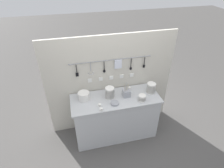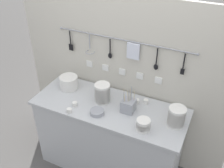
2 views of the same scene
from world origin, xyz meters
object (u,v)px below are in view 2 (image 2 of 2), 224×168
(cup_edge_near, at_px, (137,101))
(bowl_stack_short_front, at_px, (102,93))
(bowl_stack_back_corner, at_px, (143,125))
(plate_stack, at_px, (69,82))
(cup_mid_row, at_px, (69,111))
(bowl_stack_nested_right, at_px, (177,117))
(steel_mixing_bowl, at_px, (97,112))
(cup_front_right, at_px, (75,104))
(cup_by_caddy, at_px, (146,102))
(cutlery_caddy, at_px, (128,105))

(cup_edge_near, bearing_deg, bowl_stack_short_front, -159.68)
(bowl_stack_back_corner, distance_m, plate_stack, 0.99)
(cup_mid_row, bearing_deg, bowl_stack_nested_right, 15.51)
(bowl_stack_short_front, bearing_deg, plate_stack, 172.14)
(bowl_stack_nested_right, distance_m, steel_mixing_bowl, 0.74)
(cup_front_right, bearing_deg, cup_by_caddy, 28.84)
(cup_edge_near, xyz_separation_m, cup_mid_row, (-0.53, -0.41, 0.00))
(bowl_stack_short_front, bearing_deg, cup_by_caddy, 20.98)
(cup_by_caddy, bearing_deg, cutlery_caddy, -122.68)
(bowl_stack_back_corner, xyz_separation_m, bowl_stack_short_front, (-0.51, 0.21, 0.05))
(bowl_stack_nested_right, height_order, cup_front_right, bowl_stack_nested_right)
(bowl_stack_back_corner, bearing_deg, cup_by_caddy, 105.50)
(bowl_stack_nested_right, relative_size, steel_mixing_bowl, 1.41)
(bowl_stack_nested_right, height_order, bowl_stack_short_front, bowl_stack_short_front)
(bowl_stack_back_corner, height_order, cup_front_right, bowl_stack_back_corner)
(bowl_stack_nested_right, bearing_deg, cutlery_caddy, 179.89)
(bowl_stack_nested_right, bearing_deg, steel_mixing_bowl, -166.83)
(cutlery_caddy, distance_m, cup_front_right, 0.53)
(bowl_stack_back_corner, bearing_deg, cup_front_right, 177.83)
(cup_edge_near, xyz_separation_m, cup_by_caddy, (0.08, 0.04, 0.00))
(cup_front_right, relative_size, cup_by_caddy, 1.00)
(bowl_stack_back_corner, height_order, cup_mid_row, bowl_stack_back_corner)
(bowl_stack_back_corner, height_order, cup_by_caddy, bowl_stack_back_corner)
(bowl_stack_back_corner, relative_size, cutlery_caddy, 0.47)
(bowl_stack_back_corner, xyz_separation_m, cup_front_right, (-0.72, 0.03, -0.03))
(bowl_stack_back_corner, relative_size, plate_stack, 0.63)
(bowl_stack_back_corner, height_order, bowl_stack_short_front, bowl_stack_short_front)
(cutlery_caddy, xyz_separation_m, cup_edge_near, (0.03, 0.15, -0.04))
(cup_front_right, xyz_separation_m, cup_by_caddy, (0.62, 0.34, 0.00))
(plate_stack, xyz_separation_m, steel_mixing_bowl, (0.48, -0.25, -0.05))
(bowl_stack_back_corner, distance_m, cup_by_caddy, 0.38)
(steel_mixing_bowl, relative_size, cutlery_caddy, 0.52)
(plate_stack, xyz_separation_m, cup_edge_near, (0.76, 0.06, -0.05))
(bowl_stack_back_corner, relative_size, cup_front_right, 2.49)
(bowl_stack_short_front, bearing_deg, cup_front_right, -138.97)
(cup_front_right, bearing_deg, cup_mid_row, -87.41)
(plate_stack, xyz_separation_m, cup_mid_row, (0.23, -0.35, -0.05))
(bowl_stack_short_front, xyz_separation_m, cup_by_caddy, (0.41, 0.16, -0.08))
(bowl_stack_back_corner, relative_size, cup_edge_near, 2.49)
(bowl_stack_nested_right, relative_size, cup_mid_row, 3.86)
(bowl_stack_back_corner, xyz_separation_m, plate_stack, (-0.95, 0.27, 0.01))
(bowl_stack_nested_right, bearing_deg, bowl_stack_short_front, 177.97)
(bowl_stack_back_corner, distance_m, steel_mixing_bowl, 0.47)
(bowl_stack_back_corner, relative_size, cup_mid_row, 2.49)
(cup_edge_near, bearing_deg, cutlery_caddy, -103.37)
(cutlery_caddy, bearing_deg, cup_by_caddy, 57.32)
(steel_mixing_bowl, xyz_separation_m, cutlery_caddy, (0.25, 0.17, 0.04))
(bowl_stack_back_corner, bearing_deg, cutlery_caddy, 139.54)
(bowl_stack_short_front, distance_m, steel_mixing_bowl, 0.21)
(cup_front_right, bearing_deg, cutlery_caddy, 17.57)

